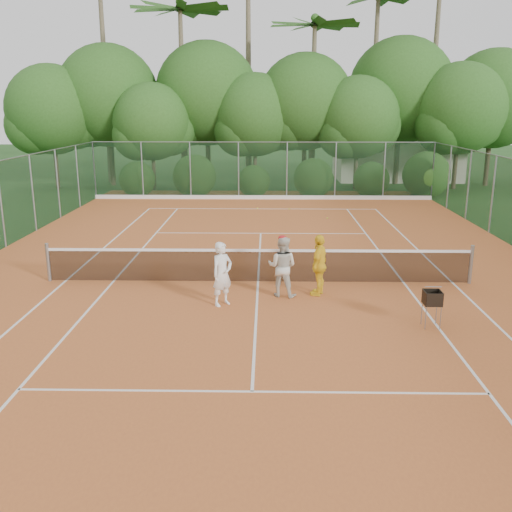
{
  "coord_description": "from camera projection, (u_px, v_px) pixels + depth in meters",
  "views": [
    {
      "loc": [
        0.25,
        -15.4,
        4.84
      ],
      "look_at": [
        -0.03,
        -1.2,
        1.1
      ],
      "focal_mm": 40.0,
      "sensor_mm": 36.0,
      "label": 1
    }
  ],
  "objects": [
    {
      "name": "clay_court",
      "position": [
        258.0,
        282.0,
        16.12
      ],
      "size": [
        18.0,
        36.0,
        0.02
      ],
      "primitive_type": "cube",
      "color": "#C0632C",
      "rests_on": "ground"
    },
    {
      "name": "fence_back",
      "position": [
        263.0,
        171.0,
        30.24
      ],
      "size": [
        18.07,
        0.07,
        3.0
      ],
      "color": "#19381E",
      "rests_on": "clay_court"
    },
    {
      "name": "stray_ball_a",
      "position": [
        257.0,
        208.0,
        27.62
      ],
      "size": [
        0.07,
        0.07,
        0.07
      ],
      "primitive_type": "sphere",
      "color": "yellow",
      "rests_on": "clay_court"
    },
    {
      "name": "ball_hopper",
      "position": [
        432.0,
        299.0,
        12.69
      ],
      "size": [
        0.37,
        0.37,
        0.84
      ],
      "rotation": [
        0.0,
        0.0,
        0.25
      ],
      "color": "gray",
      "rests_on": "clay_court"
    },
    {
      "name": "tennis_net",
      "position": [
        258.0,
        265.0,
        15.99
      ],
      "size": [
        11.97,
        0.1,
        1.1
      ],
      "color": "gray",
      "rests_on": "clay_court"
    },
    {
      "name": "stray_ball_b",
      "position": [
        289.0,
        209.0,
        27.42
      ],
      "size": [
        0.07,
        0.07,
        0.07
      ],
      "primitive_type": "sphere",
      "color": "gold",
      "rests_on": "clay_court"
    },
    {
      "name": "ground",
      "position": [
        258.0,
        283.0,
        16.12
      ],
      "size": [
        120.0,
        120.0,
        0.0
      ],
      "primitive_type": "plane",
      "color": "#1D4117",
      "rests_on": "ground"
    },
    {
      "name": "club_building",
      "position": [
        396.0,
        157.0,
        38.77
      ],
      "size": [
        8.0,
        5.0,
        3.0
      ],
      "primitive_type": "cube",
      "color": "beige",
      "rests_on": "ground"
    },
    {
      "name": "court_markings",
      "position": [
        258.0,
        282.0,
        16.12
      ],
      "size": [
        11.03,
        23.83,
        0.01
      ],
      "color": "white",
      "rests_on": "clay_court"
    },
    {
      "name": "player_center_grp",
      "position": [
        282.0,
        266.0,
        14.76
      ],
      "size": [
        0.92,
        0.8,
        1.63
      ],
      "color": "beige",
      "rests_on": "clay_court"
    },
    {
      "name": "tropical_treeline",
      "position": [
        287.0,
        101.0,
        34.34
      ],
      "size": [
        32.1,
        8.49,
        15.03
      ],
      "color": "brown",
      "rests_on": "ground"
    },
    {
      "name": "stray_ball_c",
      "position": [
        327.0,
        218.0,
        25.17
      ],
      "size": [
        0.07,
        0.07,
        0.07
      ],
      "primitive_type": "sphere",
      "color": "#B3C92E",
      "rests_on": "clay_court"
    },
    {
      "name": "player_white",
      "position": [
        222.0,
        274.0,
        14.07
      ],
      "size": [
        0.69,
        0.68,
        1.61
      ],
      "primitive_type": "imported",
      "rotation": [
        0.0,
        0.0,
        0.75
      ],
      "color": "white",
      "rests_on": "clay_court"
    },
    {
      "name": "player_yellow",
      "position": [
        319.0,
        265.0,
        14.86
      ],
      "size": [
        0.72,
        1.03,
        1.62
      ],
      "primitive_type": "imported",
      "rotation": [
        0.0,
        0.0,
        -1.95
      ],
      "color": "yellow",
      "rests_on": "clay_court"
    }
  ]
}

